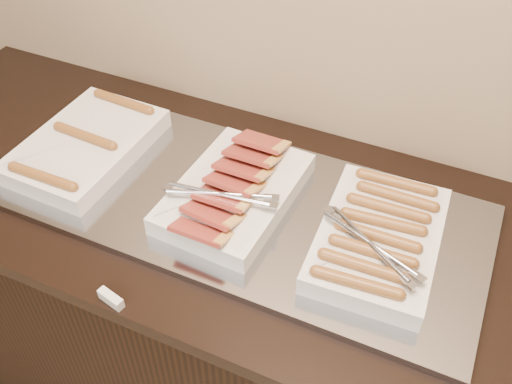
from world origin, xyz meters
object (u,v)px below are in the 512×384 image
Objects in this scene: counter at (232,309)px; dish_center at (234,192)px; dish_left at (86,145)px; warming_tray at (234,203)px; dish_right at (378,238)px.

dish_center is (0.02, -0.00, 0.50)m from counter.
dish_center is (0.43, -0.00, 0.01)m from dish_left.
warming_tray is at bearing 0.00° from counter.
dish_right is at bearing 2.79° from dish_center.
warming_tray is 2.97× the size of dish_left.
dish_right is (0.38, -0.00, 0.50)m from counter.
counter is 5.26× the size of dish_right.
counter is 0.63m from dish_right.
warming_tray is (0.02, 0.00, 0.46)m from counter.
warming_tray is at bearing 1.30° from dish_left.
dish_right reaches higher than warming_tray.
dish_right is at bearing -0.55° from counter.
counter is 5.09× the size of dish_left.
warming_tray is 3.01× the size of dish_center.
dish_center is at bearing -45.92° from warming_tray.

